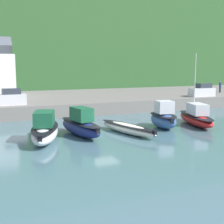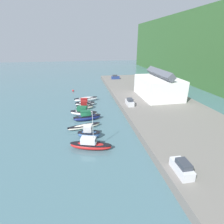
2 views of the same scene
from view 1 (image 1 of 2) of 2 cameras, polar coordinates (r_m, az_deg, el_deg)
ground_plane at (r=30.01m, az=-1.29°, el=-4.41°), size 320.00×320.00×0.00m
hillside_backdrop at (r=120.32m, az=-18.63°, el=12.84°), size 240.00×79.44×33.82m
quay_promenade at (r=53.00m, az=-11.33°, el=1.94°), size 116.39×25.29×1.71m
moored_boat_3 at (r=28.53m, az=-12.15°, el=-3.22°), size 4.53×8.25×2.72m
moored_boat_4 at (r=30.16m, az=-5.81°, el=-2.40°), size 2.94×7.69×2.78m
moored_boat_5 at (r=31.08m, az=2.87°, el=-2.99°), size 3.46×8.35×0.97m
moored_boat_6 at (r=34.14m, az=9.39°, el=-1.06°), size 3.20×5.33×2.98m
moored_boat_7 at (r=36.69m, az=15.09°, el=-0.90°), size 4.44×8.66×8.10m
parked_car_0 at (r=53.38m, az=16.15°, el=3.74°), size 4.22×1.85×2.16m
parked_car_1 at (r=41.90m, az=-18.26°, el=2.46°), size 4.21×1.83×2.16m
person_on_quay at (r=62.52m, az=19.17°, el=4.40°), size 0.40×0.40×2.14m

